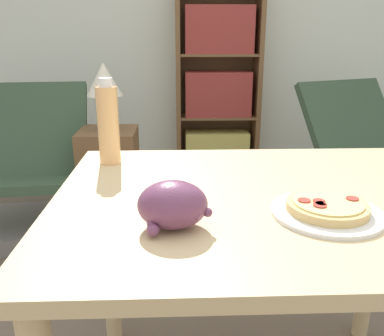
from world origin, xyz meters
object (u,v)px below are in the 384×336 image
drink_bottle (108,124)px  bookshelf (218,91)px  grape_bunch (173,205)px  lounge_chair_near (31,187)px  pizza_on_plate (327,209)px  side_table (111,179)px  table_lamp (104,83)px  lounge_chair_far (365,179)px

drink_bottle → bookshelf: (0.55, 2.09, -0.18)m
grape_bunch → lounge_chair_near: grape_bunch is taller
pizza_on_plate → lounge_chair_near: lounge_chair_near is taller
bookshelf → side_table: (-0.75, -0.96, -0.41)m
bookshelf → table_lamp: bearing=-128.3°
lounge_chair_near → side_table: bearing=1.8°
pizza_on_plate → lounge_chair_far: size_ratio=0.27×
lounge_chair_near → pizza_on_plate: bearing=-56.1°
grape_bunch → drink_bottle: bearing=113.7°
pizza_on_plate → lounge_chair_far: lounge_chair_far is taller
drink_bottle → bookshelf: size_ratio=0.18×
drink_bottle → side_table: 1.30m
drink_bottle → side_table: drink_bottle is taller
lounge_chair_near → side_table: size_ratio=1.41×
drink_bottle → table_lamp: size_ratio=0.69×
grape_bunch → lounge_chair_far: bearing=53.1°
drink_bottle → table_lamp: 1.15m
lounge_chair_near → table_lamp: 0.78m
grape_bunch → side_table: bearing=104.3°
lounge_chair_near → bookshelf: (1.23, 1.02, 0.44)m
bookshelf → table_lamp: (-0.75, -0.96, 0.18)m
drink_bottle → bookshelf: 2.17m
grape_bunch → side_table: 1.73m
pizza_on_plate → side_table: 1.80m
lounge_chair_far → pizza_on_plate: bearing=-140.0°
grape_bunch → lounge_chair_near: (-0.88, 1.54, -0.54)m
lounge_chair_near → table_lamp: size_ratio=2.23×
grape_bunch → lounge_chair_far: size_ratio=0.17×
grape_bunch → table_lamp: (-0.41, 1.60, 0.08)m
pizza_on_plate → table_lamp: size_ratio=0.65×
side_table → table_lamp: table_lamp is taller
drink_bottle → side_table: (-0.20, 1.14, -0.59)m
side_table → table_lamp: 0.59m
grape_bunch → drink_bottle: size_ratio=0.59×
drink_bottle → lounge_chair_far: drink_bottle is taller
table_lamp → side_table: bearing=-90.0°
pizza_on_plate → bookshelf: (-0.01, 2.51, -0.07)m
lounge_chair_near → lounge_chair_far: same height
bookshelf → side_table: 1.29m
pizza_on_plate → bookshelf: bookshelf is taller
lounge_chair_near → side_table: (0.47, 0.06, 0.03)m
pizza_on_plate → side_table: size_ratio=0.41×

